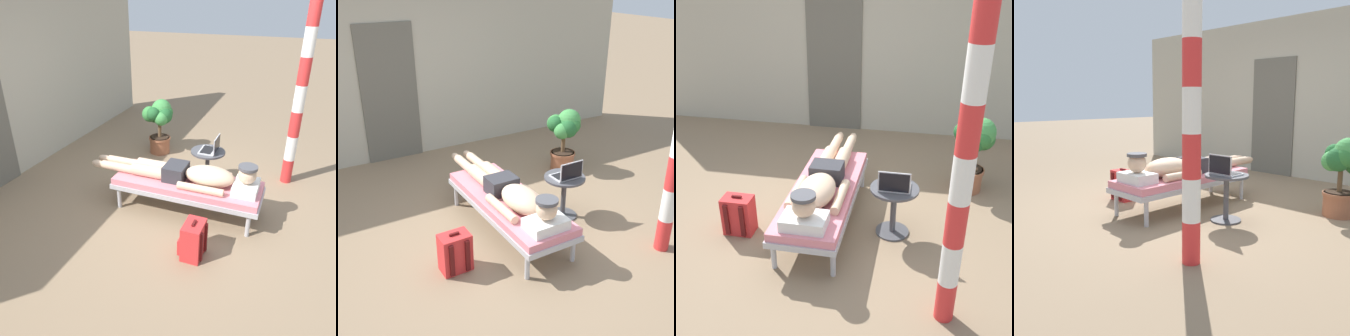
% 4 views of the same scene
% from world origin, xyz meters
% --- Properties ---
extents(ground_plane, '(40.00, 40.00, 0.00)m').
position_xyz_m(ground_plane, '(0.00, 0.00, 0.00)').
color(ground_plane, '#8C7256').
extents(house_wall_back, '(7.60, 0.20, 2.70)m').
position_xyz_m(house_wall_back, '(0.00, 2.75, 1.35)').
color(house_wall_back, '#B2AD99').
rests_on(house_wall_back, ground).
extents(house_door_panel, '(0.84, 0.03, 2.04)m').
position_xyz_m(house_door_panel, '(-0.47, 2.64, 1.02)').
color(house_door_panel, '#625F54').
rests_on(house_door_panel, ground).
extents(lounge_chair, '(0.65, 1.84, 0.42)m').
position_xyz_m(lounge_chair, '(0.00, -0.03, 0.35)').
color(lounge_chair, '#B7B7BC').
rests_on(lounge_chair, ground).
extents(person_reclining, '(0.53, 2.17, 0.33)m').
position_xyz_m(person_reclining, '(0.00, -0.08, 0.52)').
color(person_reclining, white).
rests_on(person_reclining, lounge_chair).
extents(side_table, '(0.48, 0.48, 0.52)m').
position_xyz_m(side_table, '(0.73, -0.08, 0.36)').
color(side_table, '#4C4C51').
rests_on(side_table, ground).
extents(laptop, '(0.31, 0.24, 0.23)m').
position_xyz_m(laptop, '(0.73, -0.14, 0.58)').
color(laptop, silver).
rests_on(laptop, side_table).
extents(backpack, '(0.30, 0.26, 0.42)m').
position_xyz_m(backpack, '(-0.81, -0.37, 0.20)').
color(backpack, red).
rests_on(backpack, ground).
extents(potted_plant, '(0.49, 0.52, 0.92)m').
position_xyz_m(potted_plant, '(1.54, 1.00, 0.57)').
color(potted_plant, '#9E5B3D').
rests_on(potted_plant, ground).
extents(porch_post, '(0.15, 0.15, 2.48)m').
position_xyz_m(porch_post, '(1.24, -1.15, 1.24)').
color(porch_post, red).
rests_on(porch_post, ground).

